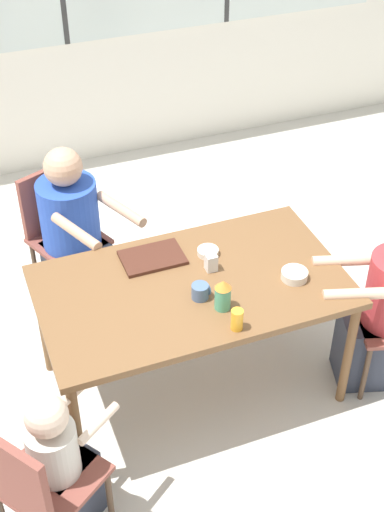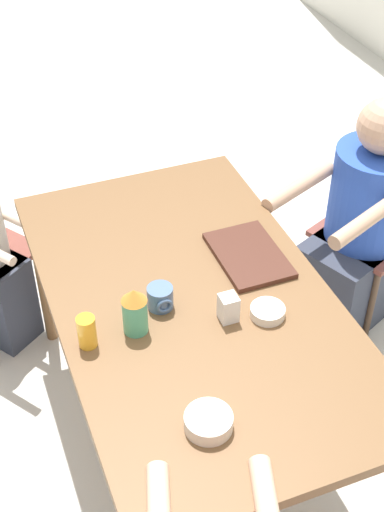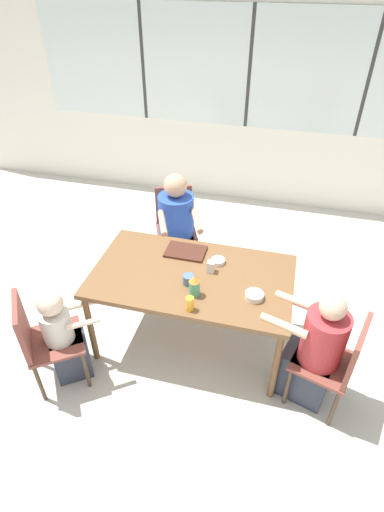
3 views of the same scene
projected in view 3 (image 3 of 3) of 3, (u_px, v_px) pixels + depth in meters
ground_plane at (192, 338)px, 3.56m from camera, size 16.00×16.00×0.00m
wall_back_with_windows at (248, 91)px, 4.76m from camera, size 8.40×0.08×2.80m
dining_table at (192, 280)px, 3.14m from camera, size 1.56×0.90×0.74m
chair_for_woman_green_shirt at (339, 359)px, 2.75m from camera, size 0.50×0.50×0.85m
chair_for_man_blue_shirt at (175, 220)px, 4.19m from camera, size 0.53×0.53×0.85m
chair_for_toddler at (40, 337)px, 2.92m from camera, size 0.56×0.56×0.85m
person_woman_green_shirt at (314, 353)px, 2.85m from camera, size 0.60×0.44×1.03m
person_man_blue_shirt at (177, 231)px, 4.07m from camera, size 0.58×0.73×1.09m
person_toddler at (64, 339)px, 3.02m from camera, size 0.45×0.41×0.88m
food_tray_dark at (186, 251)px, 3.33m from camera, size 0.33×0.22×0.02m
coffee_mug at (189, 280)px, 3.00m from camera, size 0.09×0.09×0.08m
sippy_cup at (194, 286)px, 2.87m from camera, size 0.08×0.08×0.17m
juice_glass at (190, 304)px, 2.77m from camera, size 0.06×0.06×0.11m
milk_carton_small at (211, 267)px, 3.11m from camera, size 0.06×0.06×0.09m
bowl_white_shallow at (218, 261)px, 3.22m from camera, size 0.11×0.11×0.03m
bowl_cereal at (254, 296)px, 2.88m from camera, size 0.14×0.14×0.05m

